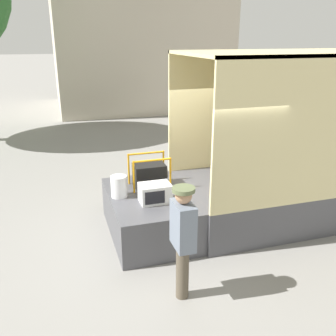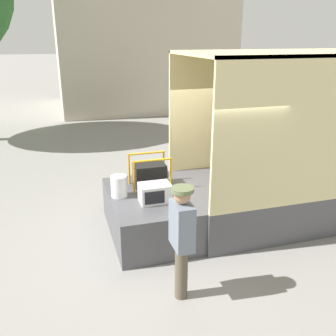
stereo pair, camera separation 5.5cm
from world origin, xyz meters
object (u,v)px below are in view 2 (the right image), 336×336
(microwave, at_px, (155,193))
(orange_bucket, at_px, (119,186))
(portable_generator, at_px, (151,175))
(worker_person, at_px, (182,233))

(microwave, height_order, orange_bucket, orange_bucket)
(portable_generator, relative_size, worker_person, 0.44)
(portable_generator, bearing_deg, microwave, -98.43)
(orange_bucket, xyz_separation_m, worker_person, (0.51, -1.99, 0.05))
(worker_person, bearing_deg, microwave, 88.42)
(microwave, bearing_deg, orange_bucket, 143.97)
(microwave, bearing_deg, worker_person, -91.58)
(microwave, relative_size, portable_generator, 0.73)
(orange_bucket, bearing_deg, microwave, -36.03)
(worker_person, bearing_deg, orange_bucket, 104.47)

